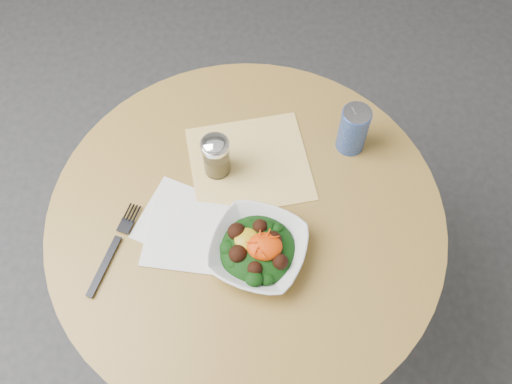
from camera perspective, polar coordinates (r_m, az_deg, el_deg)
ground at (r=1.98m, az=-0.68°, el=-12.16°), size 6.00×6.00×0.00m
table at (r=1.46m, az=-0.91°, el=-5.88°), size 0.90×0.90×0.75m
cloth_napkin at (r=1.35m, az=-0.65°, el=2.85°), size 0.32×0.30×0.00m
paper_napkins at (r=1.28m, az=-7.37°, el=-3.49°), size 0.22×0.25×0.00m
salad_bowl at (r=1.22m, az=0.18°, el=-5.73°), size 0.26×0.26×0.08m
fork at (r=1.28m, az=-13.93°, el=-5.24°), size 0.10×0.22×0.00m
spice_shaker at (r=1.30m, az=-4.02°, el=3.62°), size 0.07×0.07×0.12m
beverage_can at (r=1.35m, az=9.71°, el=6.20°), size 0.07×0.07×0.13m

